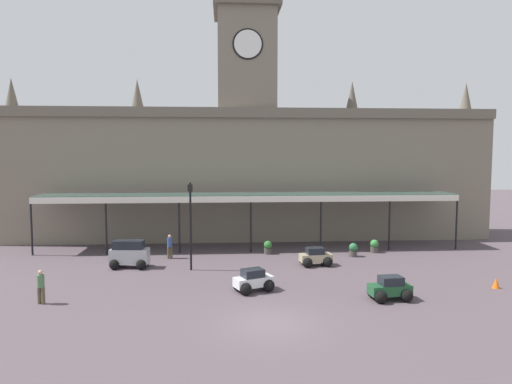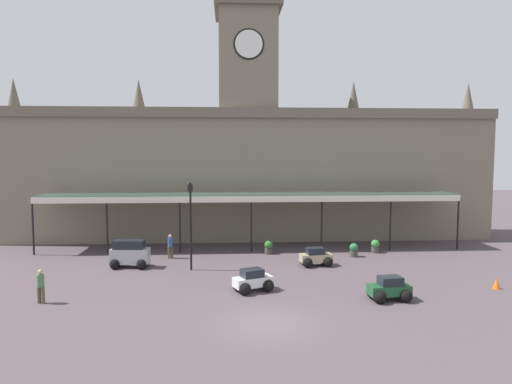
% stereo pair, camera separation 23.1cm
% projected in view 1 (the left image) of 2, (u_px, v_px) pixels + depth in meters
% --- Properties ---
extents(ground_plane, '(140.00, 140.00, 0.00)m').
position_uv_depth(ground_plane, '(270.00, 323.00, 19.48)').
color(ground_plane, '#51444A').
extents(station_building, '(41.04, 5.82, 20.10)m').
position_uv_depth(station_building, '(247.00, 164.00, 39.52)').
color(station_building, slate).
rests_on(station_building, ground).
extents(entrance_canopy, '(31.52, 3.26, 4.23)m').
position_uv_depth(entrance_canopy, '(250.00, 196.00, 34.60)').
color(entrance_canopy, '#38564C').
rests_on(entrance_canopy, ground).
extents(car_white_sedan, '(2.23, 1.97, 1.19)m').
position_uv_depth(car_white_sedan, '(253.00, 282.00, 24.05)').
color(car_white_sedan, silver).
rests_on(car_white_sedan, ground).
extents(car_silver_van, '(2.47, 1.73, 1.77)m').
position_uv_depth(car_silver_van, '(130.00, 255.00, 28.98)').
color(car_silver_van, '#B2B5BA').
rests_on(car_silver_van, ground).
extents(car_beige_sedan, '(2.13, 1.66, 1.19)m').
position_uv_depth(car_beige_sedan, '(316.00, 258.00, 29.56)').
color(car_beige_sedan, tan).
rests_on(car_beige_sedan, ground).
extents(car_green_sedan, '(2.12, 1.64, 1.19)m').
position_uv_depth(car_green_sedan, '(390.00, 290.00, 22.61)').
color(car_green_sedan, '#1E512D').
rests_on(car_green_sedan, ground).
extents(pedestrian_crossing_forecourt, '(0.35, 0.34, 1.67)m').
position_uv_depth(pedestrian_crossing_forecourt, '(170.00, 245.00, 31.57)').
color(pedestrian_crossing_forecourt, brown).
rests_on(pedestrian_crossing_forecourt, ground).
extents(pedestrian_beside_cars, '(0.38, 0.34, 1.67)m').
position_uv_depth(pedestrian_beside_cars, '(41.00, 286.00, 21.94)').
color(pedestrian_beside_cars, brown).
rests_on(pedestrian_beside_cars, ground).
extents(victorian_lamppost, '(0.30, 0.30, 5.51)m').
position_uv_depth(victorian_lamppost, '(191.00, 216.00, 28.18)').
color(victorian_lamppost, black).
rests_on(victorian_lamppost, ground).
extents(traffic_cone, '(0.40, 0.40, 0.58)m').
position_uv_depth(traffic_cone, '(496.00, 283.00, 24.58)').
color(traffic_cone, orange).
rests_on(traffic_cone, ground).
extents(planter_near_kerb, '(0.60, 0.60, 0.96)m').
position_uv_depth(planter_near_kerb, '(374.00, 246.00, 33.49)').
color(planter_near_kerb, '#47423D').
rests_on(planter_near_kerb, ground).
extents(planter_by_canopy, '(0.60, 0.60, 0.96)m').
position_uv_depth(planter_by_canopy, '(353.00, 250.00, 32.19)').
color(planter_by_canopy, '#47423D').
rests_on(planter_by_canopy, ground).
extents(planter_forecourt_centre, '(0.60, 0.60, 0.96)m').
position_uv_depth(planter_forecourt_centre, '(268.00, 247.00, 33.03)').
color(planter_forecourt_centre, '#47423D').
rests_on(planter_forecourt_centre, ground).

